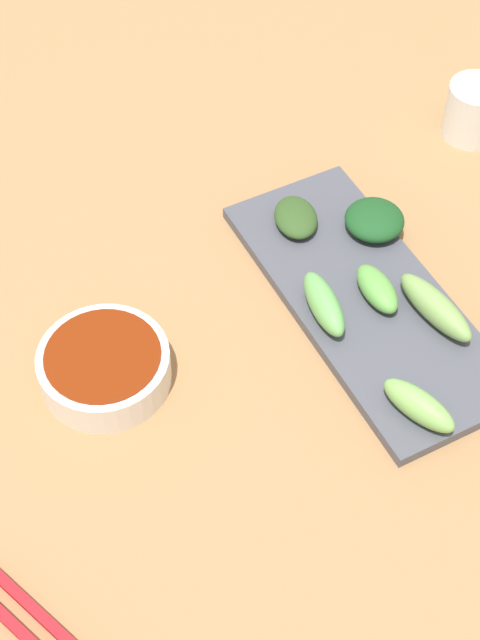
% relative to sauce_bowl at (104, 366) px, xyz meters
% --- Properties ---
extents(tabletop, '(2.10, 2.10, 0.02)m').
position_rel_sauce_bowl_xyz_m(tabletop, '(0.13, -0.03, -0.03)').
color(tabletop, '#9B7248').
rests_on(tabletop, ground).
extents(sauce_bowl, '(0.12, 0.12, 0.04)m').
position_rel_sauce_bowl_xyz_m(sauce_bowl, '(0.00, 0.00, 0.00)').
color(sauce_bowl, silver).
rests_on(sauce_bowl, tabletop).
extents(serving_plate, '(0.14, 0.32, 0.01)m').
position_rel_sauce_bowl_xyz_m(serving_plate, '(0.25, -0.03, -0.01)').
color(serving_plate, '#474A54').
rests_on(serving_plate, tabletop).
extents(broccoli_leafy_0, '(0.06, 0.06, 0.02)m').
position_rel_sauce_bowl_xyz_m(broccoli_leafy_0, '(0.30, 0.04, 0.00)').
color(broccoli_leafy_0, '#19481F').
rests_on(broccoli_leafy_0, serving_plate).
extents(broccoli_leafy_1, '(0.06, 0.07, 0.02)m').
position_rel_sauce_bowl_xyz_m(broccoli_leafy_1, '(0.23, 0.08, 0.00)').
color(broccoli_leafy_1, '#2E4D21').
rests_on(broccoli_leafy_1, serving_plate).
extents(broccoli_stalk_2, '(0.05, 0.07, 0.03)m').
position_rel_sauce_bowl_xyz_m(broccoli_stalk_2, '(0.22, -0.16, 0.01)').
color(broccoli_stalk_2, '#79B257').
rests_on(broccoli_stalk_2, serving_plate).
extents(broccoli_stalk_3, '(0.04, 0.08, 0.03)m').
position_rel_sauce_bowl_xyz_m(broccoli_stalk_3, '(0.20, -0.03, 0.01)').
color(broccoli_stalk_3, '#63A857').
rests_on(broccoli_stalk_3, serving_plate).
extents(broccoli_stalk_4, '(0.04, 0.09, 0.03)m').
position_rel_sauce_bowl_xyz_m(broccoli_stalk_4, '(0.29, -0.08, 0.01)').
color(broccoli_stalk_4, '#779F53').
rests_on(broccoli_stalk_4, serving_plate).
extents(broccoli_stalk_5, '(0.03, 0.06, 0.02)m').
position_rel_sauce_bowl_xyz_m(broccoli_stalk_5, '(0.25, -0.04, 0.00)').
color(broccoli_stalk_5, '#5DA045').
rests_on(broccoli_stalk_5, serving_plate).
extents(tea_cup, '(0.06, 0.06, 0.06)m').
position_rel_sauce_bowl_xyz_m(tea_cup, '(0.48, 0.12, 0.01)').
color(tea_cup, white).
rests_on(tea_cup, tabletop).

